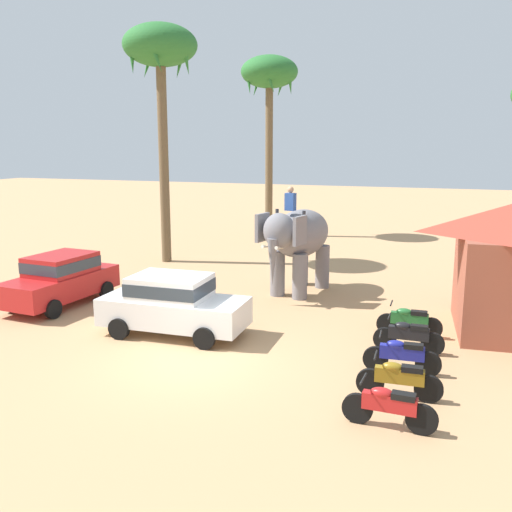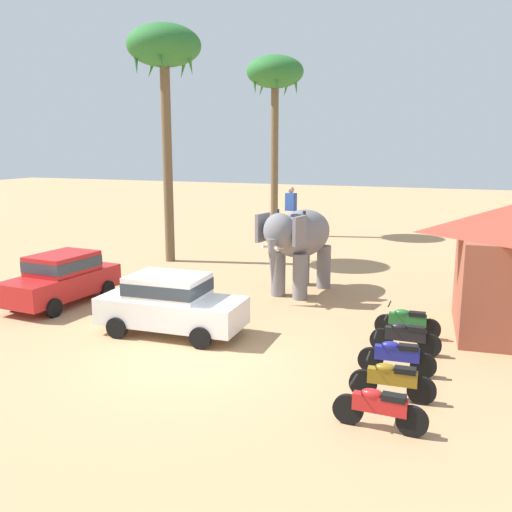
{
  "view_description": "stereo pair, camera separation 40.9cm",
  "coord_description": "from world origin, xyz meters",
  "px_view_note": "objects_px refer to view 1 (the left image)",
  "views": [
    {
      "loc": [
        6.01,
        -11.89,
        5.3
      ],
      "look_at": [
        -0.34,
        5.57,
        1.6
      ],
      "focal_mm": 39.6,
      "sensor_mm": 36.0,
      "label": 1
    },
    {
      "loc": [
        6.4,
        -11.74,
        5.3
      ],
      "look_at": [
        -0.34,
        5.57,
        1.6
      ],
      "focal_mm": 39.6,
      "sensor_mm": 36.0,
      "label": 2
    }
  ],
  "objects_px": {
    "motorcycle_fourth_in_row": "(408,335)",
    "motorcycle_mid_row": "(402,355)",
    "palm_tree_left_of_road": "(160,55)",
    "car_parked_far_side": "(61,278)",
    "motorcycle_nearest_camera": "(389,406)",
    "motorcycle_second_in_row": "(399,378)",
    "motorcycle_far_in_row": "(409,320)",
    "palm_tree_near_hut": "(269,79)",
    "elephant_with_mahout": "(298,239)",
    "car_sedan_foreground": "(173,302)"
  },
  "relations": [
    {
      "from": "motorcycle_nearest_camera",
      "to": "motorcycle_mid_row",
      "type": "distance_m",
      "value": 2.76
    },
    {
      "from": "motorcycle_mid_row",
      "to": "car_sedan_foreground",
      "type": "bearing_deg",
      "value": 173.98
    },
    {
      "from": "motorcycle_mid_row",
      "to": "elephant_with_mahout",
      "type": "bearing_deg",
      "value": 124.62
    },
    {
      "from": "car_parked_far_side",
      "to": "palm_tree_near_hut",
      "type": "bearing_deg",
      "value": 83.65
    },
    {
      "from": "elephant_with_mahout",
      "to": "palm_tree_left_of_road",
      "type": "distance_m",
      "value": 10.59
    },
    {
      "from": "car_parked_far_side",
      "to": "motorcycle_fourth_in_row",
      "type": "bearing_deg",
      "value": -3.0
    },
    {
      "from": "motorcycle_mid_row",
      "to": "palm_tree_left_of_road",
      "type": "height_order",
      "value": "palm_tree_left_of_road"
    },
    {
      "from": "motorcycle_fourth_in_row",
      "to": "palm_tree_near_hut",
      "type": "distance_m",
      "value": 21.08
    },
    {
      "from": "palm_tree_left_of_road",
      "to": "motorcycle_fourth_in_row",
      "type": "bearing_deg",
      "value": -35.2
    },
    {
      "from": "motorcycle_second_in_row",
      "to": "motorcycle_mid_row",
      "type": "bearing_deg",
      "value": 93.58
    },
    {
      "from": "motorcycle_mid_row",
      "to": "palm_tree_left_of_road",
      "type": "bearing_deg",
      "value": 140.18
    },
    {
      "from": "car_parked_far_side",
      "to": "motorcycle_second_in_row",
      "type": "relative_size",
      "value": 2.33
    },
    {
      "from": "motorcycle_nearest_camera",
      "to": "motorcycle_second_in_row",
      "type": "relative_size",
      "value": 1.0
    },
    {
      "from": "car_sedan_foreground",
      "to": "palm_tree_near_hut",
      "type": "height_order",
      "value": "palm_tree_near_hut"
    },
    {
      "from": "motorcycle_far_in_row",
      "to": "car_sedan_foreground",
      "type": "bearing_deg",
      "value": -161.68
    },
    {
      "from": "palm_tree_near_hut",
      "to": "palm_tree_left_of_road",
      "type": "xyz_separation_m",
      "value": [
        -1.99,
        -8.72,
        0.17
      ]
    },
    {
      "from": "motorcycle_second_in_row",
      "to": "palm_tree_left_of_road",
      "type": "relative_size",
      "value": 0.17
    },
    {
      "from": "car_sedan_foreground",
      "to": "motorcycle_mid_row",
      "type": "xyz_separation_m",
      "value": [
        6.36,
        -0.67,
        -0.46
      ]
    },
    {
      "from": "elephant_with_mahout",
      "to": "motorcycle_second_in_row",
      "type": "height_order",
      "value": "elephant_with_mahout"
    },
    {
      "from": "car_parked_far_side",
      "to": "motorcycle_mid_row",
      "type": "bearing_deg",
      "value": -10.3
    },
    {
      "from": "motorcycle_mid_row",
      "to": "palm_tree_near_hut",
      "type": "distance_m",
      "value": 22.25
    },
    {
      "from": "motorcycle_far_in_row",
      "to": "palm_tree_near_hut",
      "type": "xyz_separation_m",
      "value": [
        -9.41,
        15.54,
        8.39
      ]
    },
    {
      "from": "elephant_with_mahout",
      "to": "motorcycle_second_in_row",
      "type": "xyz_separation_m",
      "value": [
        4.4,
        -7.64,
        -1.53
      ]
    },
    {
      "from": "car_sedan_foreground",
      "to": "motorcycle_second_in_row",
      "type": "relative_size",
      "value": 2.31
    },
    {
      "from": "car_parked_far_side",
      "to": "palm_tree_left_of_road",
      "type": "distance_m",
      "value": 11.06
    },
    {
      "from": "motorcycle_second_in_row",
      "to": "motorcycle_far_in_row",
      "type": "bearing_deg",
      "value": 92.22
    },
    {
      "from": "elephant_with_mahout",
      "to": "palm_tree_left_of_road",
      "type": "xyz_separation_m",
      "value": [
        -7.17,
        3.33,
        7.04
      ]
    },
    {
      "from": "motorcycle_second_in_row",
      "to": "motorcycle_mid_row",
      "type": "distance_m",
      "value": 1.4
    },
    {
      "from": "car_sedan_foreground",
      "to": "palm_tree_left_of_road",
      "type": "bearing_deg",
      "value": 119.88
    },
    {
      "from": "motorcycle_nearest_camera",
      "to": "motorcycle_fourth_in_row",
      "type": "relative_size",
      "value": 1.0
    },
    {
      "from": "motorcycle_second_in_row",
      "to": "palm_tree_left_of_road",
      "type": "bearing_deg",
      "value": 136.52
    },
    {
      "from": "palm_tree_near_hut",
      "to": "motorcycle_nearest_camera",
      "type": "bearing_deg",
      "value": -65.64
    },
    {
      "from": "motorcycle_fourth_in_row",
      "to": "motorcycle_mid_row",
      "type": "bearing_deg",
      "value": -90.85
    },
    {
      "from": "motorcycle_fourth_in_row",
      "to": "palm_tree_near_hut",
      "type": "height_order",
      "value": "palm_tree_near_hut"
    },
    {
      "from": "elephant_with_mahout",
      "to": "palm_tree_near_hut",
      "type": "bearing_deg",
      "value": 113.25
    },
    {
      "from": "car_parked_far_side",
      "to": "motorcycle_nearest_camera",
      "type": "height_order",
      "value": "car_parked_far_side"
    },
    {
      "from": "palm_tree_near_hut",
      "to": "motorcycle_second_in_row",
      "type": "bearing_deg",
      "value": -64.07
    },
    {
      "from": "car_sedan_foreground",
      "to": "palm_tree_left_of_road",
      "type": "xyz_separation_m",
      "value": [
        -5.11,
        8.9,
        8.1
      ]
    },
    {
      "from": "elephant_with_mahout",
      "to": "motorcycle_fourth_in_row",
      "type": "height_order",
      "value": "elephant_with_mahout"
    },
    {
      "from": "motorcycle_nearest_camera",
      "to": "palm_tree_near_hut",
      "type": "relative_size",
      "value": 0.18
    },
    {
      "from": "car_sedan_foreground",
      "to": "motorcycle_far_in_row",
      "type": "height_order",
      "value": "car_sedan_foreground"
    },
    {
      "from": "motorcycle_far_in_row",
      "to": "motorcycle_fourth_in_row",
      "type": "bearing_deg",
      "value": -85.79
    },
    {
      "from": "car_parked_far_side",
      "to": "palm_tree_left_of_road",
      "type": "xyz_separation_m",
      "value": [
        -0.18,
        7.52,
        8.1
      ]
    },
    {
      "from": "motorcycle_mid_row",
      "to": "palm_tree_left_of_road",
      "type": "distance_m",
      "value": 17.22
    },
    {
      "from": "motorcycle_second_in_row",
      "to": "motorcycle_fourth_in_row",
      "type": "distance_m",
      "value": 2.86
    },
    {
      "from": "motorcycle_mid_row",
      "to": "motorcycle_second_in_row",
      "type": "bearing_deg",
      "value": -86.42
    },
    {
      "from": "car_sedan_foreground",
      "to": "elephant_with_mahout",
      "type": "xyz_separation_m",
      "value": [
        2.06,
        5.57,
        1.06
      ]
    },
    {
      "from": "motorcycle_second_in_row",
      "to": "motorcycle_far_in_row",
      "type": "height_order",
      "value": "same"
    },
    {
      "from": "car_parked_far_side",
      "to": "motorcycle_mid_row",
      "type": "relative_size",
      "value": 2.33
    },
    {
      "from": "car_sedan_foreground",
      "to": "motorcycle_fourth_in_row",
      "type": "distance_m",
      "value": 6.45
    }
  ]
}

